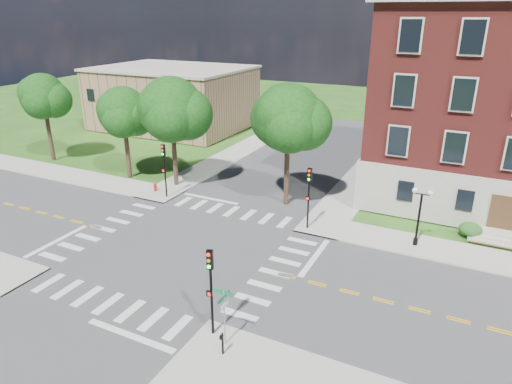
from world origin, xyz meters
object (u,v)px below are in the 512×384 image
at_px(traffic_signal_se, 211,282).
at_px(fire_hydrant, 155,187).
at_px(traffic_signal_nw, 164,164).
at_px(push_button_post, 222,343).
at_px(twin_lamp_west, 419,214).
at_px(traffic_signal_ne, 309,190).
at_px(street_sign_pole, 224,307).

xyz_separation_m(traffic_signal_se, fire_hydrant, (-15.18, 14.84, -2.72)).
relative_size(traffic_signal_se, traffic_signal_nw, 1.00).
height_order(traffic_signal_se, push_button_post, traffic_signal_se).
bearing_deg(traffic_signal_se, twin_lamp_west, 61.62).
bearing_deg(traffic_signal_nw, fire_hydrant, 159.16).
relative_size(traffic_signal_ne, twin_lamp_west, 1.13).
bearing_deg(twin_lamp_west, traffic_signal_ne, -173.97).
bearing_deg(traffic_signal_nw, street_sign_pole, -45.37).
bearing_deg(traffic_signal_ne, traffic_signal_se, -90.24).
height_order(twin_lamp_west, push_button_post, twin_lamp_west).
height_order(traffic_signal_se, street_sign_pole, traffic_signal_se).
bearing_deg(fire_hydrant, push_button_post, -44.20).
bearing_deg(push_button_post, street_sign_pole, 109.68).
distance_m(traffic_signal_ne, push_button_post, 15.08).
bearing_deg(push_button_post, fire_hydrant, 135.80).
bearing_deg(traffic_signal_ne, push_button_post, -85.47).
height_order(twin_lamp_west, fire_hydrant, twin_lamp_west).
relative_size(traffic_signal_se, twin_lamp_west, 1.13).
distance_m(traffic_signal_ne, traffic_signal_nw, 13.50).
height_order(traffic_signal_ne, fire_hydrant, traffic_signal_ne).
bearing_deg(push_button_post, traffic_signal_se, 137.82).
xyz_separation_m(twin_lamp_west, fire_hydrant, (-23.04, 0.29, -2.06)).
height_order(traffic_signal_nw, fire_hydrant, traffic_signal_nw).
bearing_deg(fire_hydrant, twin_lamp_west, -0.73).
distance_m(traffic_signal_nw, twin_lamp_west, 21.31).
relative_size(traffic_signal_nw, fire_hydrant, 6.40).
bearing_deg(street_sign_pole, traffic_signal_se, 156.68).
xyz_separation_m(traffic_signal_se, push_button_post, (1.23, -1.12, -2.39)).
bearing_deg(traffic_signal_ne, fire_hydrant, 175.80).
height_order(traffic_signal_ne, street_sign_pole, traffic_signal_ne).
height_order(push_button_post, fire_hydrant, push_button_post).
bearing_deg(push_button_post, traffic_signal_nw, 133.80).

